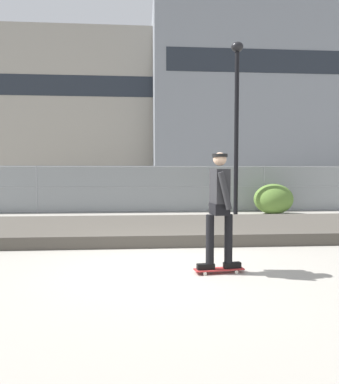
{
  "coord_description": "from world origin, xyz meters",
  "views": [
    {
      "loc": [
        -0.41,
        -5.82,
        1.62
      ],
      "look_at": [
        0.26,
        3.2,
        1.1
      ],
      "focal_mm": 33.66,
      "sensor_mm": 36.0,
      "label": 1
    }
  ],
  "objects_px": {
    "skateboard": "(219,269)",
    "street_lamp": "(237,107)",
    "shrub_left": "(273,199)",
    "parked_car_mid": "(179,188)",
    "skater": "(219,202)",
    "parked_car_near": "(54,188)"
  },
  "relations": [
    {
      "from": "skateboard",
      "to": "parked_car_mid",
      "type": "xyz_separation_m",
      "value": [
        0.52,
        11.54,
        0.78
      ]
    },
    {
      "from": "parked_car_near",
      "to": "parked_car_mid",
      "type": "bearing_deg",
      "value": -2.24
    },
    {
      "from": "street_lamp",
      "to": "shrub_left",
      "type": "relative_size",
      "value": 4.25
    },
    {
      "from": "skater",
      "to": "shrub_left",
      "type": "relative_size",
      "value": 1.24
    },
    {
      "from": "skater",
      "to": "parked_car_near",
      "type": "bearing_deg",
      "value": 114.68
    },
    {
      "from": "skateboard",
      "to": "parked_car_near",
      "type": "relative_size",
      "value": 0.18
    },
    {
      "from": "skateboard",
      "to": "street_lamp",
      "type": "distance_m",
      "value": 8.84
    },
    {
      "from": "street_lamp",
      "to": "skater",
      "type": "bearing_deg",
      "value": -106.6
    },
    {
      "from": "skater",
      "to": "parked_car_mid",
      "type": "relative_size",
      "value": 0.41
    },
    {
      "from": "skater",
      "to": "shrub_left",
      "type": "bearing_deg",
      "value": 64.03
    },
    {
      "from": "skater",
      "to": "street_lamp",
      "type": "relative_size",
      "value": 0.29
    },
    {
      "from": "skater",
      "to": "parked_car_mid",
      "type": "distance_m",
      "value": 11.55
    },
    {
      "from": "parked_car_mid",
      "to": "shrub_left",
      "type": "distance_m",
      "value": 5.02
    },
    {
      "from": "street_lamp",
      "to": "shrub_left",
      "type": "bearing_deg",
      "value": 4.07
    },
    {
      "from": "skateboard",
      "to": "street_lamp",
      "type": "xyz_separation_m",
      "value": [
        2.26,
        7.59,
        3.93
      ]
    },
    {
      "from": "skateboard",
      "to": "skater",
      "type": "xyz_separation_m",
      "value": [
        0.0,
        -0.0,
        1.07
      ]
    },
    {
      "from": "skater",
      "to": "parked_car_near",
      "type": "height_order",
      "value": "skater"
    },
    {
      "from": "shrub_left",
      "to": "parked_car_mid",
      "type": "bearing_deg",
      "value": 130.08
    },
    {
      "from": "skater",
      "to": "shrub_left",
      "type": "xyz_separation_m",
      "value": [
        3.75,
        7.7,
        -0.55
      ]
    },
    {
      "from": "street_lamp",
      "to": "skateboard",
      "type": "bearing_deg",
      "value": -106.6
    },
    {
      "from": "parked_car_near",
      "to": "shrub_left",
      "type": "height_order",
      "value": "parked_car_near"
    },
    {
      "from": "skater",
      "to": "parked_car_mid",
      "type": "xyz_separation_m",
      "value": [
        0.52,
        11.54,
        -0.29
      ]
    }
  ]
}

